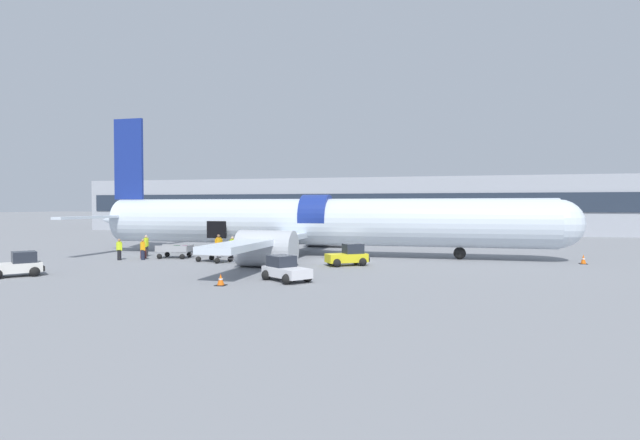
# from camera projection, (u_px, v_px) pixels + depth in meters

# --- Properties ---
(ground_plane) EXTENTS (500.00, 500.00, 0.00)m
(ground_plane) POSITION_uv_depth(u_px,v_px,m) (342.00, 261.00, 36.63)
(ground_plane) COLOR gray
(terminal_strip) EXTENTS (100.14, 10.02, 8.16)m
(terminal_strip) POSITION_uv_depth(u_px,v_px,m) (396.00, 205.00, 75.65)
(terminal_strip) COLOR #9EA3AD
(terminal_strip) RESTS_ON ground_plane
(airplane) EXTENTS (40.11, 31.54, 11.82)m
(airplane) POSITION_uv_depth(u_px,v_px,m) (311.00, 223.00, 40.60)
(airplane) COLOR silver
(airplane) RESTS_ON ground_plane
(baggage_tug_lead) EXTENTS (3.02, 2.56, 1.48)m
(baggage_tug_lead) POSITION_uv_depth(u_px,v_px,m) (348.00, 256.00, 33.83)
(baggage_tug_lead) COLOR yellow
(baggage_tug_lead) RESTS_ON ground_plane
(baggage_tug_mid) EXTENTS (3.20, 2.88, 1.35)m
(baggage_tug_mid) POSITION_uv_depth(u_px,v_px,m) (285.00, 270.00, 27.02)
(baggage_tug_mid) COLOR silver
(baggage_tug_mid) RESTS_ON ground_plane
(baggage_tug_rear) EXTENTS (2.78, 3.00, 1.42)m
(baggage_tug_rear) POSITION_uv_depth(u_px,v_px,m) (17.00, 266.00, 28.68)
(baggage_tug_rear) COLOR silver
(baggage_tug_rear) RESTS_ON ground_plane
(baggage_cart_loading) EXTENTS (3.55, 2.16, 1.02)m
(baggage_cart_loading) POSITION_uv_depth(u_px,v_px,m) (176.00, 251.00, 38.65)
(baggage_cart_loading) COLOR #999BA0
(baggage_cart_loading) RESTS_ON ground_plane
(baggage_cart_queued) EXTENTS (3.65, 2.28, 1.04)m
(baggage_cart_queued) POSITION_uv_depth(u_px,v_px,m) (215.00, 255.00, 36.02)
(baggage_cart_queued) COLOR #B7BABF
(baggage_cart_queued) RESTS_ON ground_plane
(ground_crew_loader_a) EXTENTS (0.54, 0.56, 1.71)m
(ground_crew_loader_a) POSITION_uv_depth(u_px,v_px,m) (146.00, 245.00, 39.76)
(ground_crew_loader_a) COLOR #2D2D33
(ground_crew_loader_a) RESTS_ON ground_plane
(ground_crew_loader_b) EXTENTS (0.59, 0.47, 1.68)m
(ground_crew_loader_b) POSITION_uv_depth(u_px,v_px,m) (232.00, 247.00, 38.62)
(ground_crew_loader_b) COLOR black
(ground_crew_loader_b) RESTS_ON ground_plane
(ground_crew_driver) EXTENTS (0.54, 0.45, 1.57)m
(ground_crew_driver) POSITION_uv_depth(u_px,v_px,m) (143.00, 249.00, 37.33)
(ground_crew_driver) COLOR #1E2338
(ground_crew_driver) RESTS_ON ground_plane
(ground_crew_supervisor) EXTENTS (0.56, 0.41, 1.59)m
(ground_crew_supervisor) POSITION_uv_depth(u_px,v_px,m) (119.00, 249.00, 37.19)
(ground_crew_supervisor) COLOR black
(ground_crew_supervisor) RESTS_ON ground_plane
(ground_crew_helper) EXTENTS (0.59, 0.59, 1.84)m
(ground_crew_helper) POSITION_uv_depth(u_px,v_px,m) (219.00, 246.00, 38.71)
(ground_crew_helper) COLOR #2D2D33
(ground_crew_helper) RESTS_ON ground_plane
(suitcase_on_tarmac_upright) EXTENTS (0.47, 0.34, 0.83)m
(suitcase_on_tarmac_upright) POSITION_uv_depth(u_px,v_px,m) (143.00, 254.00, 38.34)
(suitcase_on_tarmac_upright) COLOR #4C1E1E
(suitcase_on_tarmac_upright) RESTS_ON ground_plane
(safety_cone_nose) EXTENTS (0.50, 0.50, 0.67)m
(safety_cone_nose) POSITION_uv_depth(u_px,v_px,m) (583.00, 260.00, 34.71)
(safety_cone_nose) COLOR black
(safety_cone_nose) RESTS_ON ground_plane
(safety_cone_engine_left) EXTENTS (0.52, 0.52, 0.60)m
(safety_cone_engine_left) POSITION_uv_depth(u_px,v_px,m) (221.00, 280.00, 25.42)
(safety_cone_engine_left) COLOR black
(safety_cone_engine_left) RESTS_ON ground_plane
(safety_cone_wingtip) EXTENTS (0.57, 0.57, 0.79)m
(safety_cone_wingtip) POSITION_uv_depth(u_px,v_px,m) (287.00, 262.00, 32.51)
(safety_cone_wingtip) COLOR black
(safety_cone_wingtip) RESTS_ON ground_plane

